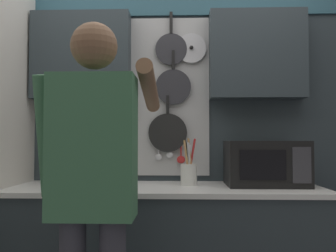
# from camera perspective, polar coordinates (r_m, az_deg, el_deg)

# --- Properties ---
(back_wall_unit) EXTENTS (2.53, 0.20, 2.38)m
(back_wall_unit) POSITION_cam_1_polar(r_m,az_deg,el_deg) (2.71, -0.06, 2.76)
(back_wall_unit) COLOR #2D383D
(back_wall_unit) RESTS_ON ground_plane
(microwave) EXTENTS (0.50, 0.37, 0.29)m
(microwave) POSITION_cam_1_polar(r_m,az_deg,el_deg) (2.51, 14.62, -5.50)
(microwave) COLOR black
(microwave) RESTS_ON base_cabinet_counter
(knife_block) EXTENTS (0.12, 0.16, 0.25)m
(knife_block) POSITION_cam_1_polar(r_m,az_deg,el_deg) (2.56, -14.24, -6.72)
(knife_block) COLOR brown
(knife_block) RESTS_ON base_cabinet_counter
(utensil_crock) EXTENTS (0.11, 0.11, 0.31)m
(utensil_crock) POSITION_cam_1_polar(r_m,az_deg,el_deg) (2.46, 3.19, -7.00)
(utensil_crock) COLOR white
(utensil_crock) RESTS_ON base_cabinet_counter
(person) EXTENTS (0.54, 0.68, 1.75)m
(person) POSITION_cam_1_polar(r_m,az_deg,el_deg) (1.75, -11.26, -7.45)
(person) COLOR #383842
(person) RESTS_ON ground_plane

